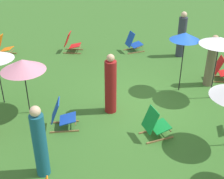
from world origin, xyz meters
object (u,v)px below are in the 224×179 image
(umbrella_1, at_px, (220,41))
(person_2, at_px, (211,62))
(deckchair_5, at_px, (222,70))
(deckchair_7, at_px, (133,43))
(person_4, at_px, (40,143))
(deckchair_4, at_px, (155,124))
(umbrella_4, at_px, (185,37))
(umbrella_0, at_px, (23,65))
(deckchair_3, at_px, (71,43))
(deckchair_8, at_px, (62,116))
(person_0, at_px, (182,36))
(deckchair_0, at_px, (3,47))
(person_3, at_px, (111,86))

(umbrella_1, relative_size, person_2, 1.14)
(deckchair_5, relative_size, deckchair_7, 0.96)
(deckchair_7, relative_size, person_4, 0.50)
(deckchair_4, bearing_deg, umbrella_4, -44.97)
(umbrella_0, bearing_deg, deckchair_4, -111.33)
(umbrella_0, bearing_deg, deckchair_3, -12.23)
(umbrella_1, height_order, person_4, umbrella_1)
(person_4, bearing_deg, deckchair_8, -4.52)
(umbrella_4, bearing_deg, deckchair_8, 116.52)
(deckchair_4, xyz_separation_m, umbrella_4, (2.35, -1.25, 1.46))
(deckchair_7, height_order, person_4, person_4)
(person_0, bearing_deg, deckchair_3, -174.43)
(deckchair_3, xyz_separation_m, deckchair_8, (-5.33, -0.01, 0.00))
(deckchair_5, height_order, person_0, person_0)
(deckchair_0, bearing_deg, deckchair_8, -137.77)
(deckchair_3, xyz_separation_m, deckchair_7, (-0.13, -2.56, 0.00))
(person_0, relative_size, person_4, 1.04)
(umbrella_4, relative_size, person_4, 1.12)
(umbrella_4, bearing_deg, deckchair_4, 152.01)
(deckchair_3, bearing_deg, umbrella_0, 177.33)
(deckchair_4, height_order, deckchair_5, same)
(person_0, bearing_deg, person_2, -67.39)
(deckchair_3, height_order, person_0, person_0)
(umbrella_0, bearing_deg, person_2, -76.75)
(deckchair_0, xyz_separation_m, person_0, (-0.54, -7.12, 0.49))
(person_2, bearing_deg, person_4, 22.41)
(person_3, bearing_deg, deckchair_5, -122.56)
(deckchair_0, xyz_separation_m, person_3, (-4.41, -4.08, 0.47))
(deckchair_4, distance_m, person_4, 2.94)
(deckchair_4, distance_m, umbrella_4, 3.04)
(deckchair_7, relative_size, person_3, 0.49)
(deckchair_3, distance_m, person_0, 4.47)
(umbrella_1, relative_size, umbrella_4, 1.02)
(deckchair_4, bearing_deg, umbrella_1, -66.24)
(umbrella_1, distance_m, person_2, 1.38)
(deckchair_7, height_order, umbrella_4, umbrella_4)
(deckchair_3, bearing_deg, person_3, -154.17)
(deckchair_0, relative_size, umbrella_1, 0.43)
(person_0, bearing_deg, person_4, -111.57)
(deckchair_4, height_order, person_0, person_0)
(deckchair_0, relative_size, umbrella_0, 0.51)
(deckchair_5, height_order, umbrella_4, umbrella_4)
(umbrella_0, bearing_deg, person_4, -163.95)
(umbrella_0, distance_m, umbrella_4, 4.75)
(deckchair_5, distance_m, person_4, 6.92)
(deckchair_8, bearing_deg, deckchair_5, -67.46)
(deckchair_0, relative_size, person_3, 0.48)
(deckchair_3, distance_m, umbrella_4, 5.27)
(person_2, distance_m, person_3, 3.65)
(deckchair_0, xyz_separation_m, umbrella_1, (-3.87, -7.22, 1.50))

